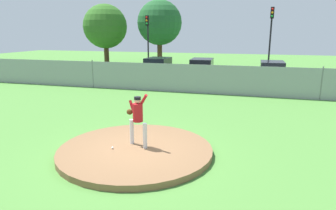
% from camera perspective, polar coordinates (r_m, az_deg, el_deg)
% --- Properties ---
extents(ground_plane, '(80.00, 80.00, 0.00)m').
position_cam_1_polar(ground_plane, '(15.16, 2.32, -0.61)').
color(ground_plane, '#4C8438').
extents(asphalt_strip, '(44.00, 7.00, 0.01)m').
position_cam_1_polar(asphalt_strip, '(23.35, 7.27, 4.38)').
color(asphalt_strip, '#2B2B2D').
rests_on(asphalt_strip, ground_plane).
extents(pitchers_mound, '(4.87, 4.87, 0.19)m').
position_cam_1_polar(pitchers_mound, '(9.69, -6.19, -8.55)').
color(pitchers_mound, brown).
rests_on(pitchers_mound, ground_plane).
extents(pitcher_youth, '(0.77, 0.40, 1.73)m').
position_cam_1_polar(pitcher_youth, '(9.48, -5.81, -2.06)').
color(pitcher_youth, silver).
rests_on(pitcher_youth, pitchers_mound).
extents(baseball, '(0.07, 0.07, 0.07)m').
position_cam_1_polar(baseball, '(9.64, -10.50, -8.00)').
color(baseball, white).
rests_on(baseball, pitchers_mound).
extents(chainlink_fence, '(35.83, 0.07, 1.90)m').
position_cam_1_polar(chainlink_fence, '(18.82, 5.24, 4.97)').
color(chainlink_fence, gray).
rests_on(chainlink_fence, ground_plane).
extents(parked_car_teal, '(1.90, 4.08, 1.79)m').
position_cam_1_polar(parked_car_teal, '(23.72, -1.88, 6.68)').
color(parked_car_teal, '#146066').
rests_on(parked_car_teal, ground_plane).
extents(parked_car_charcoal, '(1.91, 4.17, 1.76)m').
position_cam_1_polar(parked_car_charcoal, '(23.40, 6.42, 6.47)').
color(parked_car_charcoal, '#232328').
rests_on(parked_car_charcoal, ground_plane).
extents(parked_car_white, '(1.82, 4.32, 1.70)m').
position_cam_1_polar(parked_car_white, '(23.05, 19.09, 5.63)').
color(parked_car_white, silver).
rests_on(parked_car_white, ground_plane).
extents(traffic_cone_orange, '(0.40, 0.40, 0.55)m').
position_cam_1_polar(traffic_cone_orange, '(25.85, 28.81, 4.28)').
color(traffic_cone_orange, orange).
rests_on(traffic_cone_orange, asphalt_strip).
extents(traffic_light_near, '(0.28, 0.46, 5.21)m').
position_cam_1_polar(traffic_light_near, '(28.73, -3.89, 13.29)').
color(traffic_light_near, black).
rests_on(traffic_light_near, ground_plane).
extents(traffic_light_far, '(0.28, 0.46, 5.70)m').
position_cam_1_polar(traffic_light_far, '(26.66, 18.97, 13.20)').
color(traffic_light_far, black).
rests_on(traffic_light_far, ground_plane).
extents(tree_broad_left, '(5.04, 5.04, 6.89)m').
position_cam_1_polar(tree_broad_left, '(36.57, -11.84, 14.39)').
color(tree_broad_left, '#4C331E').
rests_on(tree_broad_left, ground_plane).
extents(tree_bushy_near, '(4.95, 4.95, 7.23)m').
position_cam_1_polar(tree_bushy_near, '(34.54, -1.62, 15.35)').
color(tree_bushy_near, '#4C331E').
rests_on(tree_bushy_near, ground_plane).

